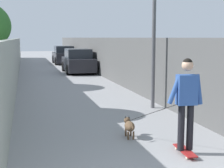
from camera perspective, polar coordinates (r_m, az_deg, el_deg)
name	(u,v)px	position (r m, az deg, el deg)	size (l,w,h in m)	color
ground_plane	(65,82)	(17.35, -8.06, 0.41)	(80.00, 80.00, 0.00)	gray
wall_left	(12,65)	(15.13, -16.74, 3.21)	(48.00, 0.30, 2.18)	#999E93
fence_right	(123,62)	(15.78, 1.86, 3.85)	(48.00, 0.30, 2.25)	#4C4C4C
lamp_post	(154,22)	(10.65, 7.21, 10.42)	(0.36, 0.36, 3.93)	#4C4C51
skateboard	(185,151)	(6.77, 12.37, -11.07)	(0.81, 0.27, 0.08)	maroon
person_skateboarder	(187,97)	(6.51, 12.64, -2.13)	(0.25, 0.71, 1.79)	black
dog	(129,126)	(7.62, 3.01, -7.13)	(1.64, 0.85, 1.06)	brown
car_near	(78,62)	(21.60, -5.82, 3.82)	(3.85, 1.80, 1.54)	black
car_far	(64,55)	(29.36, -8.24, 4.87)	(4.14, 1.80, 1.54)	black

